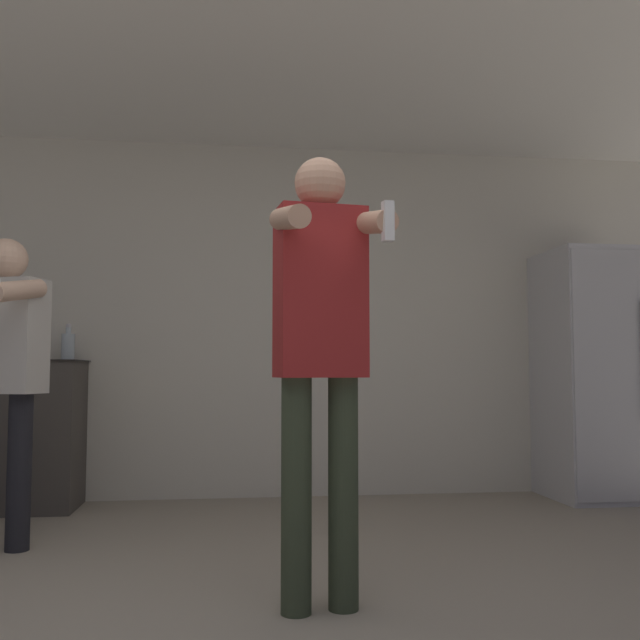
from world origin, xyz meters
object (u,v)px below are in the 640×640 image
object	(u,v)px
refrigerator	(590,374)
person_man_side	(2,358)
bottle_clear_vodka	(68,346)
person_woman_foreground	(321,335)

from	to	relation	value
refrigerator	person_man_side	distance (m)	3.84
bottle_clear_vodka	person_woman_foreground	world-z (taller)	person_woman_foreground
person_man_side	person_woman_foreground	bearing A→B (deg)	-37.02
refrigerator	bottle_clear_vodka	size ratio (longest dim) A/B	7.13
refrigerator	person_woman_foreground	world-z (taller)	refrigerator
bottle_clear_vodka	person_man_side	distance (m)	1.13
bottle_clear_vodka	person_man_side	xyz separation A→B (m)	(-0.08, -1.13, -0.11)
bottle_clear_vodka	person_woman_foreground	size ratio (longest dim) A/B	0.14
bottle_clear_vodka	refrigerator	bearing A→B (deg)	-2.20
refrigerator	person_woman_foreground	xyz separation A→B (m)	(-2.21, -2.12, 0.16)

